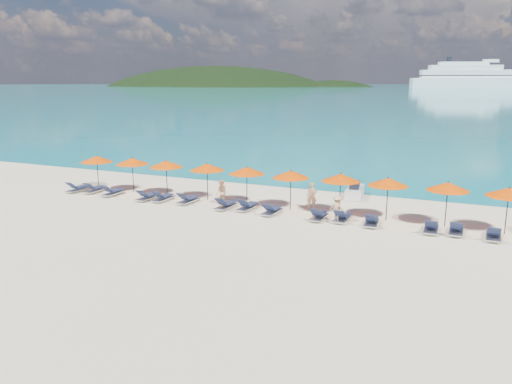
% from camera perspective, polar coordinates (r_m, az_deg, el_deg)
% --- Properties ---
extents(ground, '(1400.00, 1400.00, 0.00)m').
position_cam_1_polar(ground, '(24.45, -2.89, -4.15)').
color(ground, beige).
extents(sea, '(1600.00, 1300.00, 0.01)m').
position_cam_1_polar(sea, '(680.95, 23.72, 10.98)').
color(sea, '#1FA9B2').
rests_on(sea, ground).
extents(headland_main, '(374.00, 242.00, 126.50)m').
position_cam_1_polar(headland_main, '(642.72, -4.87, 8.55)').
color(headland_main, black).
rests_on(headland_main, ground).
extents(headland_small, '(162.00, 126.00, 85.50)m').
position_cam_1_polar(headland_small, '(604.12, 8.77, 8.47)').
color(headland_small, black).
rests_on(headland_small, ground).
extents(cruise_ship, '(125.42, 54.58, 34.78)m').
position_cam_1_polar(cruise_ship, '(525.76, 24.27, 11.75)').
color(cruise_ship, white).
rests_on(cruise_ship, ground).
extents(jetski, '(1.27, 2.67, 0.92)m').
position_cam_1_polar(jetski, '(31.33, 11.22, 0.08)').
color(jetski, silver).
rests_on(jetski, ground).
extents(beachgoer_a, '(0.65, 0.51, 1.56)m').
position_cam_1_polar(beachgoer_a, '(27.83, 6.40, -0.47)').
color(beachgoer_a, tan).
rests_on(beachgoer_a, ground).
extents(beachgoer_b, '(0.85, 0.74, 1.51)m').
position_cam_1_polar(beachgoer_b, '(28.63, -3.97, -0.11)').
color(beachgoer_b, tan).
rests_on(beachgoer_b, ground).
extents(beachgoer_c, '(0.98, 0.59, 1.41)m').
position_cam_1_polar(beachgoer_c, '(25.62, 9.27, -1.88)').
color(beachgoer_c, tan).
rests_on(beachgoer_c, ground).
extents(umbrella_0, '(2.10, 2.10, 2.28)m').
position_cam_1_polar(umbrella_0, '(34.41, -17.74, 3.61)').
color(umbrella_0, black).
rests_on(umbrella_0, ground).
extents(umbrella_1, '(2.10, 2.10, 2.28)m').
position_cam_1_polar(umbrella_1, '(32.84, -13.97, 3.43)').
color(umbrella_1, black).
rests_on(umbrella_1, ground).
extents(umbrella_2, '(2.10, 2.10, 2.28)m').
position_cam_1_polar(umbrella_2, '(31.30, -10.24, 3.17)').
color(umbrella_2, black).
rests_on(umbrella_2, ground).
extents(umbrella_3, '(2.10, 2.10, 2.28)m').
position_cam_1_polar(umbrella_3, '(29.85, -5.61, 2.86)').
color(umbrella_3, black).
rests_on(umbrella_3, ground).
extents(umbrella_4, '(2.10, 2.10, 2.28)m').
position_cam_1_polar(umbrella_4, '(28.56, -1.06, 2.47)').
color(umbrella_4, black).
rests_on(umbrella_4, ground).
extents(umbrella_5, '(2.10, 2.10, 2.28)m').
position_cam_1_polar(umbrella_5, '(27.48, 4.01, 2.04)').
color(umbrella_5, black).
rests_on(umbrella_5, ground).
extents(umbrella_6, '(2.10, 2.10, 2.28)m').
position_cam_1_polar(umbrella_6, '(26.84, 9.65, 1.64)').
color(umbrella_6, black).
rests_on(umbrella_6, ground).
extents(umbrella_7, '(2.10, 2.10, 2.28)m').
position_cam_1_polar(umbrella_7, '(26.20, 14.86, 1.12)').
color(umbrella_7, black).
rests_on(umbrella_7, ground).
extents(umbrella_8, '(2.10, 2.10, 2.28)m').
position_cam_1_polar(umbrella_8, '(25.96, 21.09, 0.59)').
color(umbrella_8, black).
rests_on(umbrella_8, ground).
extents(umbrella_9, '(2.10, 2.10, 2.28)m').
position_cam_1_polar(umbrella_9, '(25.79, 26.94, -0.01)').
color(umbrella_9, black).
rests_on(umbrella_9, ground).
extents(lounger_0, '(0.68, 1.72, 0.66)m').
position_cam_1_polar(lounger_0, '(34.27, -19.70, 0.40)').
color(lounger_0, silver).
rests_on(lounger_0, ground).
extents(lounger_1, '(0.69, 1.72, 0.66)m').
position_cam_1_polar(lounger_1, '(33.69, -17.93, 0.33)').
color(lounger_1, silver).
rests_on(lounger_1, ground).
extents(lounger_2, '(0.62, 1.70, 0.66)m').
position_cam_1_polar(lounger_2, '(32.50, -16.06, 0.02)').
color(lounger_2, silver).
rests_on(lounger_2, ground).
extents(lounger_3, '(0.62, 1.70, 0.66)m').
position_cam_1_polar(lounger_3, '(30.73, -12.33, -0.48)').
color(lounger_3, silver).
rests_on(lounger_3, ground).
extents(lounger_4, '(0.63, 1.70, 0.66)m').
position_cam_1_polar(lounger_4, '(30.28, -10.58, -0.60)').
color(lounger_4, silver).
rests_on(lounger_4, ground).
extents(lounger_5, '(0.73, 1.74, 0.66)m').
position_cam_1_polar(lounger_5, '(29.51, -7.78, -0.84)').
color(lounger_5, silver).
rests_on(lounger_5, ground).
extents(lounger_6, '(0.71, 1.73, 0.66)m').
position_cam_1_polar(lounger_6, '(28.03, -3.48, -1.47)').
color(lounger_6, silver).
rests_on(lounger_6, ground).
extents(lounger_7, '(0.75, 1.74, 0.66)m').
position_cam_1_polar(lounger_7, '(27.72, -0.99, -1.61)').
color(lounger_7, silver).
rests_on(lounger_7, ground).
extents(lounger_8, '(0.70, 1.73, 0.66)m').
position_cam_1_polar(lounger_8, '(26.85, 1.83, -2.08)').
color(lounger_8, silver).
rests_on(lounger_8, ground).
extents(lounger_9, '(0.64, 1.71, 0.66)m').
position_cam_1_polar(lounger_9, '(26.01, 7.19, -2.67)').
color(lounger_9, silver).
rests_on(lounger_9, ground).
extents(lounger_10, '(0.67, 1.72, 0.66)m').
position_cam_1_polar(lounger_10, '(25.90, 9.86, -2.82)').
color(lounger_10, silver).
rests_on(lounger_10, ground).
extents(lounger_11, '(0.79, 1.75, 0.66)m').
position_cam_1_polar(lounger_11, '(25.45, 13.07, -3.24)').
color(lounger_11, silver).
rests_on(lounger_11, ground).
extents(lounger_12, '(0.67, 1.72, 0.66)m').
position_cam_1_polar(lounger_12, '(25.15, 19.39, -3.83)').
color(lounger_12, silver).
rests_on(lounger_12, ground).
extents(lounger_13, '(0.62, 1.70, 0.66)m').
position_cam_1_polar(lounger_13, '(25.24, 21.92, -3.97)').
color(lounger_13, silver).
rests_on(lounger_13, ground).
extents(lounger_14, '(0.65, 1.71, 0.66)m').
position_cam_1_polar(lounger_14, '(25.11, 25.51, -4.39)').
color(lounger_14, silver).
rests_on(lounger_14, ground).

